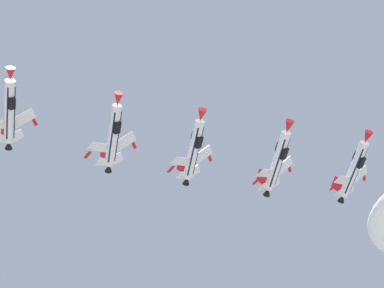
{
  "coord_description": "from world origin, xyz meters",
  "views": [
    {
      "loc": [
        3.87,
        -6.31,
        1.44
      ],
      "look_at": [
        -14.0,
        39.61,
        85.28
      ],
      "focal_mm": 50.74,
      "sensor_mm": 36.0,
      "label": 1
    }
  ],
  "objects_px": {
    "fighter_jet_lead": "(354,168)",
    "fighter_jet_left_wing": "(278,160)",
    "fighter_jet_left_outer": "(113,134)",
    "fighter_jet_right_wing": "(194,149)",
    "fighter_jet_right_outer": "(9,110)"
  },
  "relations": [
    {
      "from": "fighter_jet_left_wing",
      "to": "fighter_jet_left_outer",
      "type": "relative_size",
      "value": 1.0
    },
    {
      "from": "fighter_jet_left_wing",
      "to": "fighter_jet_left_outer",
      "type": "bearing_deg",
      "value": -0.57
    },
    {
      "from": "fighter_jet_right_outer",
      "to": "fighter_jet_left_wing",
      "type": "bearing_deg",
      "value": -179.92
    },
    {
      "from": "fighter_jet_left_wing",
      "to": "fighter_jet_right_outer",
      "type": "distance_m",
      "value": 47.79
    },
    {
      "from": "fighter_jet_lead",
      "to": "fighter_jet_right_outer",
      "type": "relative_size",
      "value": 1.0
    },
    {
      "from": "fighter_jet_left_outer",
      "to": "fighter_jet_right_outer",
      "type": "distance_m",
      "value": 18.35
    },
    {
      "from": "fighter_jet_lead",
      "to": "fighter_jet_right_wing",
      "type": "bearing_deg",
      "value": -0.38
    },
    {
      "from": "fighter_jet_left_outer",
      "to": "fighter_jet_left_wing",
      "type": "bearing_deg",
      "value": 179.43
    },
    {
      "from": "fighter_jet_left_wing",
      "to": "fighter_jet_right_wing",
      "type": "bearing_deg",
      "value": -5.33
    },
    {
      "from": "fighter_jet_lead",
      "to": "fighter_jet_left_wing",
      "type": "distance_m",
      "value": 16.23
    },
    {
      "from": "fighter_jet_right_wing",
      "to": "fighter_jet_right_outer",
      "type": "height_order",
      "value": "fighter_jet_right_outer"
    },
    {
      "from": "fighter_jet_left_wing",
      "to": "fighter_jet_right_wing",
      "type": "distance_m",
      "value": 15.15
    },
    {
      "from": "fighter_jet_left_wing",
      "to": "fighter_jet_right_outer",
      "type": "xyz_separation_m",
      "value": [
        -40.4,
        -25.48,
        1.62
      ]
    },
    {
      "from": "fighter_jet_lead",
      "to": "fighter_jet_left_wing",
      "type": "bearing_deg",
      "value": 4.33
    },
    {
      "from": "fighter_jet_left_outer",
      "to": "fighter_jet_right_outer",
      "type": "height_order",
      "value": "fighter_jet_right_outer"
    }
  ]
}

